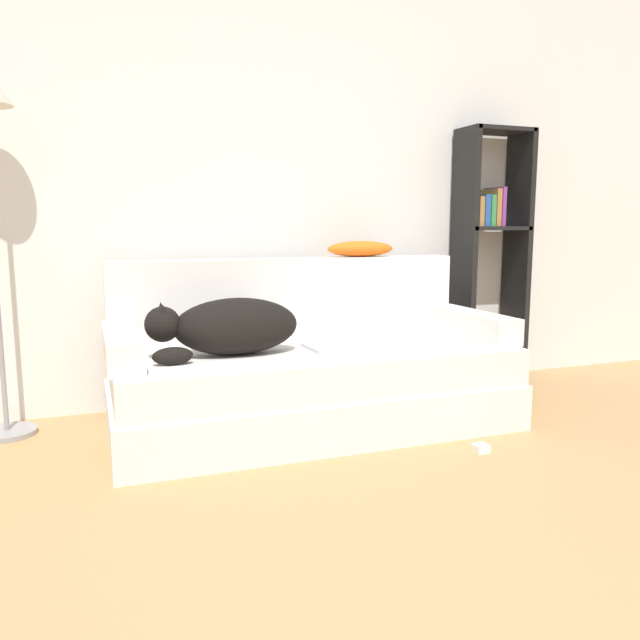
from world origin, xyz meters
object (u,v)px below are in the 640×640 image
throw_pillow (361,249)px  bookshelf (490,241)px  couch (313,387)px  power_adapter (481,448)px  laptop (337,346)px  dog (229,327)px

throw_pillow → bookshelf: size_ratio=0.25×
couch → power_adapter: bearing=-46.5°
couch → laptop: size_ratio=6.27×
laptop → power_adapter: bearing=-52.3°
throw_pillow → bookshelf: (0.92, 0.07, 0.03)m
throw_pillow → laptop: bearing=-125.2°
dog → power_adapter: dog is taller
laptop → throw_pillow: throw_pillow is taller
throw_pillow → bookshelf: bearing=4.1°
laptop → bookshelf: size_ratio=0.20×
couch → power_adapter: 0.86m
dog → bookshelf: size_ratio=0.44×
power_adapter → throw_pillow: bearing=98.5°
bookshelf → power_adapter: 1.60m
bookshelf → laptop: bearing=-157.0°
dog → throw_pillow: bearing=27.1°
dog → bookshelf: (1.79, 0.51, 0.37)m
couch → throw_pillow: (0.43, 0.40, 0.68)m
bookshelf → power_adapter: bearing=-125.7°
laptop → bookshelf: 1.45m
power_adapter → couch: bearing=133.5°
laptop → throw_pillow: bearing=51.2°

